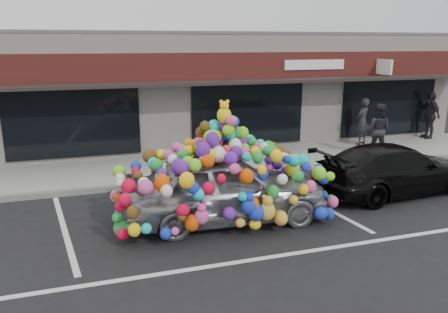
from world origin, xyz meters
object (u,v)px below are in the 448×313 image
object	(u,v)px
pedestrian_c	(430,115)
pedestrian_a	(362,121)
pedestrian_b	(377,129)
black_sedan	(395,169)
toy_car	(225,180)

from	to	relation	value
pedestrian_c	pedestrian_a	bearing A→B (deg)	-81.67
pedestrian_b	pedestrian_c	distance (m)	4.12
black_sedan	pedestrian_c	xyz separation A→B (m)	(5.44, 4.88, 0.43)
pedestrian_a	pedestrian_b	size ratio (longest dim) A/B	0.99
toy_car	pedestrian_c	world-z (taller)	toy_car
toy_car	pedestrian_c	size ratio (longest dim) A/B	2.64
toy_car	black_sedan	size ratio (longest dim) A/B	1.09
pedestrian_a	pedestrian_b	world-z (taller)	pedestrian_b
black_sedan	pedestrian_b	xyz separation A→B (m)	(1.71, 3.15, 0.38)
black_sedan	pedestrian_a	world-z (taller)	pedestrian_a
pedestrian_a	pedestrian_c	world-z (taller)	pedestrian_c
toy_car	pedestrian_a	xyz separation A→B (m)	(7.07, 5.12, 0.07)
toy_car	pedestrian_b	bearing A→B (deg)	-58.29
pedestrian_c	toy_car	bearing A→B (deg)	-57.98
toy_car	pedestrian_a	distance (m)	8.73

